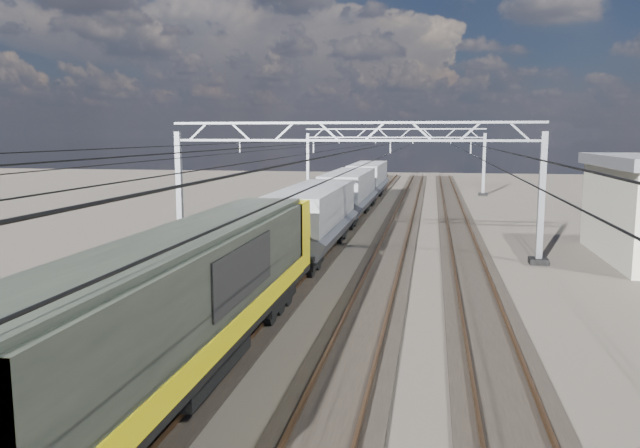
% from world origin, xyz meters
% --- Properties ---
extents(ground, '(160.00, 160.00, 0.00)m').
position_xyz_m(ground, '(0.00, 0.00, 0.00)').
color(ground, '#2A251F').
rests_on(ground, ground).
extents(track_outer_west, '(2.60, 140.00, 0.30)m').
position_xyz_m(track_outer_west, '(-6.00, 0.00, 0.07)').
color(track_outer_west, black).
rests_on(track_outer_west, ground).
extents(track_loco, '(2.60, 140.00, 0.30)m').
position_xyz_m(track_loco, '(-2.00, 0.00, 0.07)').
color(track_loco, black).
rests_on(track_loco, ground).
extents(track_inner_east, '(2.60, 140.00, 0.30)m').
position_xyz_m(track_inner_east, '(2.00, 0.00, 0.07)').
color(track_inner_east, black).
rests_on(track_inner_east, ground).
extents(track_outer_east, '(2.60, 140.00, 0.30)m').
position_xyz_m(track_outer_east, '(6.00, 0.00, 0.07)').
color(track_outer_east, black).
rests_on(track_outer_east, ground).
extents(catenary_gantry_mid, '(19.90, 0.90, 7.11)m').
position_xyz_m(catenary_gantry_mid, '(0.00, 4.00, 3.91)').
color(catenary_gantry_mid, '#91969E').
rests_on(catenary_gantry_mid, ground).
extents(catenary_gantry_far, '(19.90, 0.90, 7.11)m').
position_xyz_m(catenary_gantry_far, '(0.00, 40.00, 3.91)').
color(catenary_gantry_far, '#91969E').
rests_on(catenary_gantry_far, ground).
extents(overhead_wires, '(12.03, 140.00, 0.53)m').
position_xyz_m(overhead_wires, '(0.00, 8.00, 5.75)').
color(overhead_wires, black).
rests_on(overhead_wires, ground).
extents(locomotive, '(2.76, 21.10, 3.62)m').
position_xyz_m(locomotive, '(-2.00, -13.74, 2.33)').
color(locomotive, black).
rests_on(locomotive, ground).
extents(hopper_wagon_lead, '(3.38, 13.00, 3.25)m').
position_xyz_m(hopper_wagon_lead, '(-2.00, 3.96, 2.23)').
color(hopper_wagon_lead, black).
rests_on(hopper_wagon_lead, ground).
extents(hopper_wagon_mid, '(3.38, 13.00, 3.25)m').
position_xyz_m(hopper_wagon_mid, '(-2.00, 18.16, 2.23)').
color(hopper_wagon_mid, black).
rests_on(hopper_wagon_mid, ground).
extents(hopper_wagon_third, '(3.38, 13.00, 3.25)m').
position_xyz_m(hopper_wagon_third, '(-2.00, 32.36, 2.23)').
color(hopper_wagon_third, black).
rests_on(hopper_wagon_third, ground).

